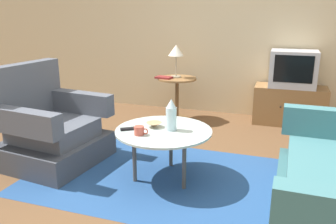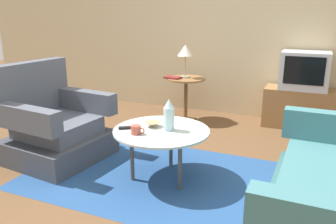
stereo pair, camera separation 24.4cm
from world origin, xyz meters
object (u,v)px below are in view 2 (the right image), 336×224
armchair (53,127)px  mug (136,130)px  side_table (186,89)px  book (173,78)px  table_lamp (185,52)px  television (305,71)px  bowl (153,124)px  tv_stand (300,108)px  vase (169,115)px  tv_remote_dark (127,128)px  coffee_table (161,133)px

armchair → mug: armchair is taller
side_table → book: size_ratio=2.50×
side_table → table_lamp: 0.51m
table_lamp → book: bearing=-136.5°
television → bowl: bearing=-120.6°
television → bowl: (-1.17, -1.98, -0.26)m
bowl → mug: bearing=-100.9°
tv_stand → mug: bearing=-118.7°
book → armchair: bearing=-102.1°
mug → bowl: 0.23m
mug → vase: bearing=43.7°
television → book: size_ratio=2.47×
table_lamp → tv_remote_dark: table_lamp is taller
mug → book: size_ratio=0.54×
vase → bowl: bearing=171.6°
side_table → vase: (0.49, -1.74, 0.17)m
tv_stand → vase: size_ratio=3.28×
television → tv_remote_dark: (-1.36, -2.12, -0.27)m
coffee_table → mug: 0.25m
bowl → coffee_table: bearing=-22.2°
coffee_table → tv_remote_dark: (-0.29, -0.10, 0.05)m
table_lamp → tv_remote_dark: (0.15, -1.88, -0.46)m
armchair → coffee_table: size_ratio=1.16×
table_lamp → television: bearing=8.9°
side_table → mug: 1.97m
vase → mug: bearing=-136.3°
coffee_table → book: (-0.58, 1.66, 0.17)m
table_lamp → tv_remote_dark: bearing=-85.3°
coffee_table → tv_stand: size_ratio=0.93×
armchair → table_lamp: (0.77, 1.78, 0.61)m
coffee_table → book: bearing=109.2°
table_lamp → book: (-0.13, -0.13, -0.34)m
armchair → tv_remote_dark: armchair is taller
vase → book: 1.76m
coffee_table → tv_stand: bearing=62.3°
book → television: bearing=21.3°
side_table → tv_stand: bearing=10.2°
armchair → tv_stand: armchair is taller
side_table → book: bearing=-146.7°
mug → bowl: size_ratio=0.88×
mug → book: book is taller
tv_remote_dark → book: (-0.29, 1.76, 0.13)m
table_lamp → book: table_lamp is taller
coffee_table → tv_remote_dark: tv_remote_dark is taller
coffee_table → side_table: (-0.42, 1.76, -0.00)m
mug → bowl: mug is taller
television → tv_remote_dark: size_ratio=4.09×
television → tv_remote_dark: 2.53m
armchair → vase: size_ratio=3.55×
bowl → tv_remote_dark: bowl is taller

